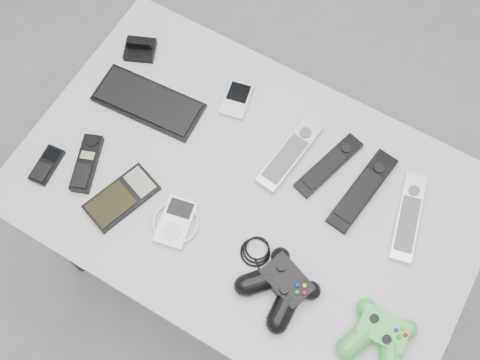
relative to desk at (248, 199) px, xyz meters
The scene contains 15 objects.
floor 0.65m from the desk, 33.01° to the left, with size 3.50×3.50×0.00m, color slate.
desk is the anchor object (origin of this frame).
pda_keyboard 0.34m from the desk, 166.98° to the left, with size 0.27×0.11×0.02m, color black.
dock_bracket 0.48m from the desk, 155.84° to the left, with size 0.08×0.07×0.04m, color black.
pda 0.25m from the desk, 126.97° to the left, with size 0.06×0.10×0.02m, color #A7A6AE.
remote_silver_a 0.15m from the desk, 71.89° to the left, with size 0.05×0.21×0.02m, color #A7A6AE.
remote_black_a 0.21m from the desk, 47.61° to the left, with size 0.04×0.19×0.02m, color black.
remote_black_b 0.27m from the desk, 29.19° to the left, with size 0.05×0.22×0.02m, color black.
remote_silver_b 0.37m from the desk, 19.40° to the left, with size 0.05×0.21×0.02m, color silver.
mobile_phone 0.48m from the desk, 157.08° to the right, with size 0.04×0.10×0.02m, color black.
cordless_handset 0.39m from the desk, 159.35° to the right, with size 0.04×0.14×0.02m, color black.
calculator 0.30m from the desk, 145.72° to the right, with size 0.08×0.16×0.02m, color black.
mp3_player 0.19m from the desk, 123.51° to the right, with size 0.11×0.11×0.02m, color silver.
controller_black 0.25m from the desk, 43.04° to the right, with size 0.25×0.16×0.05m, color black, non-canonical shape.
controller_green 0.43m from the desk, 20.66° to the right, with size 0.14×0.15×0.05m, color green, non-canonical shape.
Camera 1 is at (0.15, -0.45, 1.91)m, focal length 42.00 mm.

